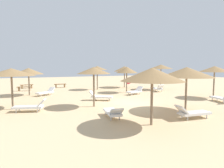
% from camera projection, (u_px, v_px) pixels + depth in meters
% --- Properties ---
extents(ground_plane, '(80.00, 80.00, 0.00)m').
position_uv_depth(ground_plane, '(129.00, 104.00, 13.81)').
color(ground_plane, '#D1B284').
extents(parasol_0, '(3.16, 3.16, 2.68)m').
position_uv_depth(parasol_0, '(187.00, 72.00, 11.36)').
color(parasol_0, '#75604C').
rests_on(parasol_0, ground).
extents(parasol_1, '(2.75, 2.75, 2.59)m').
position_uv_depth(parasol_1, '(29.00, 71.00, 17.65)').
color(parasol_1, '#75604C').
rests_on(parasol_1, ground).
extents(parasol_2, '(2.91, 2.91, 2.65)m').
position_uv_depth(parasol_2, '(152.00, 75.00, 8.50)').
color(parasol_2, '#75604C').
rests_on(parasol_2, ground).
extents(parasol_3, '(2.90, 2.90, 2.60)m').
position_uv_depth(parasol_3, '(11.00, 72.00, 11.73)').
color(parasol_3, '#75604C').
rests_on(parasol_3, ground).
extents(parasol_4, '(2.30, 2.30, 2.72)m').
position_uv_depth(parasol_4, '(127.00, 70.00, 19.69)').
color(parasol_4, '#75604C').
rests_on(parasol_4, ground).
extents(parasol_5, '(2.72, 2.72, 2.99)m').
position_uv_depth(parasol_5, '(161.00, 67.00, 22.32)').
color(parasol_5, '#75604C').
rests_on(parasol_5, ground).
extents(parasol_6, '(2.28, 2.28, 2.68)m').
position_uv_depth(parasol_6, '(94.00, 71.00, 12.57)').
color(parasol_6, '#75604C').
rests_on(parasol_6, ground).
extents(parasol_7, '(2.64, 2.64, 2.76)m').
position_uv_depth(parasol_7, '(215.00, 69.00, 16.27)').
color(parasol_7, '#75604C').
rests_on(parasol_7, ground).
extents(parasol_8, '(2.35, 2.35, 2.80)m').
position_uv_depth(parasol_8, '(97.00, 68.00, 22.23)').
color(parasol_8, '#75604C').
rests_on(parasol_8, ground).
extents(parasol_9, '(2.87, 2.87, 2.79)m').
position_uv_depth(parasol_9, '(124.00, 69.00, 24.71)').
color(parasol_9, '#75604C').
rests_on(parasol_9, ground).
extents(lounger_0, '(1.95, 0.88, 0.74)m').
position_uv_depth(lounger_0, '(192.00, 113.00, 9.74)').
color(lounger_0, white).
rests_on(lounger_0, ground).
extents(lounger_1, '(1.92, 1.58, 0.73)m').
position_uv_depth(lounger_1, '(46.00, 92.00, 17.82)').
color(lounger_1, white).
rests_on(lounger_1, ground).
extents(lounger_2, '(0.95, 1.98, 0.69)m').
position_uv_depth(lounger_2, '(113.00, 112.00, 9.88)').
color(lounger_2, white).
rests_on(lounger_2, ground).
extents(lounger_3, '(1.98, 1.19, 0.76)m').
position_uv_depth(lounger_3, '(30.00, 106.00, 11.28)').
color(lounger_3, white).
rests_on(lounger_3, ground).
extents(lounger_4, '(1.98, 1.20, 0.74)m').
position_uv_depth(lounger_4, '(135.00, 91.00, 18.42)').
color(lounger_4, white).
rests_on(lounger_4, ground).
extents(lounger_5, '(0.89, 1.91, 0.81)m').
position_uv_depth(lounger_5, '(157.00, 88.00, 20.76)').
color(lounger_5, white).
rests_on(lounger_5, ground).
extents(lounger_6, '(1.91, 1.54, 0.78)m').
position_uv_depth(lounger_6, '(100.00, 96.00, 15.11)').
color(lounger_6, white).
rests_on(lounger_6, ground).
extents(lounger_7, '(1.10, 1.95, 0.80)m').
position_uv_depth(lounger_7, '(222.00, 98.00, 14.36)').
color(lounger_7, white).
rests_on(lounger_7, ground).
extents(bench_0, '(1.50, 0.42, 0.49)m').
position_uv_depth(bench_0, '(60.00, 85.00, 24.55)').
color(bench_0, brown).
rests_on(bench_0, ground).
extents(bench_1, '(1.55, 0.65, 0.49)m').
position_uv_depth(bench_1, '(27.00, 86.00, 23.55)').
color(bench_1, brown).
rests_on(bench_1, ground).
extents(bench_2, '(1.54, 0.59, 0.49)m').
position_uv_depth(bench_2, '(24.00, 88.00, 21.14)').
color(bench_2, brown).
rests_on(bench_2, ground).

